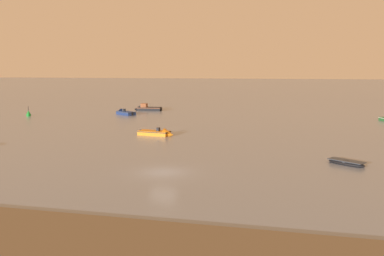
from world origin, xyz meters
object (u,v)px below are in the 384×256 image
motorboat_moored_1 (145,109)px  rowboat_moored_1 (346,163)px  motorboat_moored_0 (159,134)px  channel_buoy (29,114)px  motorboat_moored_3 (124,113)px

motorboat_moored_1 → rowboat_moored_1: 64.15m
motorboat_moored_0 → rowboat_moored_1: motorboat_moored_0 is taller
rowboat_moored_1 → channel_buoy: 68.83m
motorboat_moored_0 → motorboat_moored_3: (-16.80, 26.75, 0.01)m
motorboat_moored_1 → channel_buoy: bearing=36.0°
motorboat_moored_0 → motorboat_moored_3: motorboat_moored_3 is taller
motorboat_moored_0 → channel_buoy: channel_buoy is taller
rowboat_moored_1 → motorboat_moored_3: bearing=171.3°
motorboat_moored_3 → rowboat_moored_1: (42.12, -40.67, -0.10)m
channel_buoy → rowboat_moored_1: bearing=-28.2°
motorboat_moored_1 → channel_buoy: channel_buoy is taller
motorboat_moored_3 → motorboat_moored_1: bearing=-66.2°
motorboat_moored_0 → channel_buoy: (-35.33, 18.63, 0.20)m
motorboat_moored_0 → rowboat_moored_1: bearing=-21.5°
motorboat_moored_1 → motorboat_moored_0: bearing=108.2°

